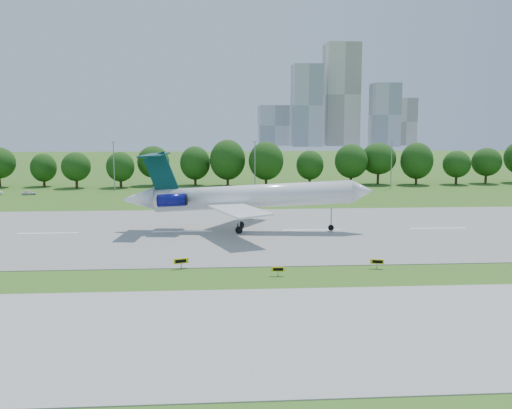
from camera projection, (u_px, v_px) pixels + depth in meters
The scene contains 11 objects.
ground at pixel (168, 275), 62.09m from camera, with size 600.00×600.00×0.00m, color #325A17.
runway at pixel (182, 232), 86.78m from camera, with size 400.00×45.00×0.08m, color gray.
taxiway at pixel (149, 334), 44.30m from camera, with size 400.00×23.00×0.08m, color #ADADA8.
tree_line at pixel (196, 163), 152.14m from camera, with size 288.40×8.40×10.40m.
light_poles at pixel (185, 165), 142.07m from camera, with size 175.90×0.25×12.19m.
skyline at pixel (336, 107), 450.72m from camera, with size 127.00×52.00×80.00m.
airliner at pixel (240, 196), 86.83m from camera, with size 38.27×27.72×12.20m.
taxi_sign_left at pixel (181, 261), 64.51m from camera, with size 1.66×0.68×1.18m.
taxi_sign_centre at pixel (377, 262), 64.56m from camera, with size 1.53×0.56×1.08m.
taxi_sign_right at pixel (278, 269), 61.38m from camera, with size 1.43×0.26×1.00m.
service_vehicle_b at pixel (29, 193), 133.18m from camera, with size 1.29×3.21×1.09m, color white.
Camera 1 is at (5.35, -60.96, 16.13)m, focal length 40.00 mm.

